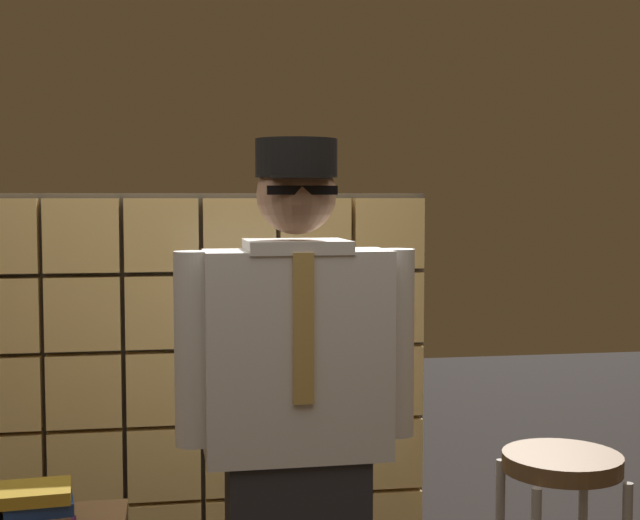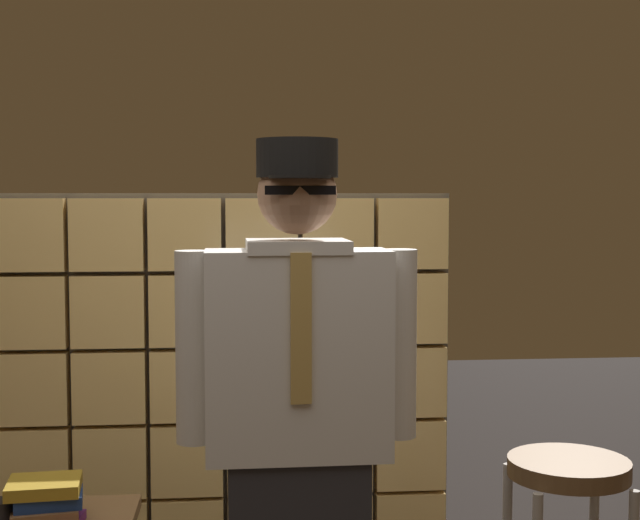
# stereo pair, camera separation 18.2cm
# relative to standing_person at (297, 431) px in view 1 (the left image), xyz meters

# --- Properties ---
(glass_block_wall) EXTENTS (1.88, 0.10, 1.57)m
(glass_block_wall) POSITION_rel_standing_person_xyz_m (-0.22, 1.21, -0.12)
(glass_block_wall) COLOR #F2C672
(glass_block_wall) RESTS_ON ground
(standing_person) EXTENTS (0.67, 0.28, 1.70)m
(standing_person) POSITION_rel_standing_person_xyz_m (0.00, 0.00, 0.00)
(standing_person) COLOR #28282D
(standing_person) RESTS_ON ground
(book_stack) EXTENTS (0.24, 0.22, 0.14)m
(book_stack) POSITION_rel_standing_person_xyz_m (-0.74, 0.22, -0.26)
(book_stack) COLOR #591E66
(book_stack) RESTS_ON side_table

